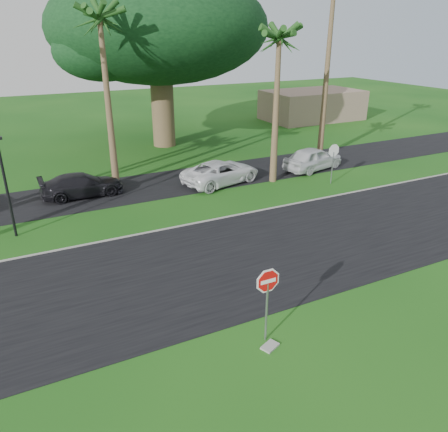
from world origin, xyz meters
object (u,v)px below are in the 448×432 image
Objects in this scene: stop_sign_near at (267,290)px; car_dark at (82,185)px; car_pickup at (313,159)px; car_minivan at (221,172)px; stop_sign_far at (333,156)px.

car_dark is at bearing 100.08° from stop_sign_near.
stop_sign_near is 0.57× the size of car_pickup.
stop_sign_near is 18.54m from car_pickup.
car_dark is 1.00× the size of car_pickup.
stop_sign_far is at bearing -130.71° from car_minivan.
car_minivan is (8.14, -1.46, 0.04)m from car_dark.
stop_sign_near is 0.51× the size of car_minivan.
car_pickup is (12.25, 13.89, -0.99)m from stop_sign_near.
stop_sign_near is at bearing -170.28° from car_dark.
stop_sign_far is 0.57× the size of car_pickup.
stop_sign_near is 1.00× the size of stop_sign_far.
stop_sign_far reaches higher than car_dark.
car_pickup is at bearing -105.61° from car_minivan.
car_pickup reaches higher than car_minivan.
car_dark is at bearing 65.68° from car_minivan.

